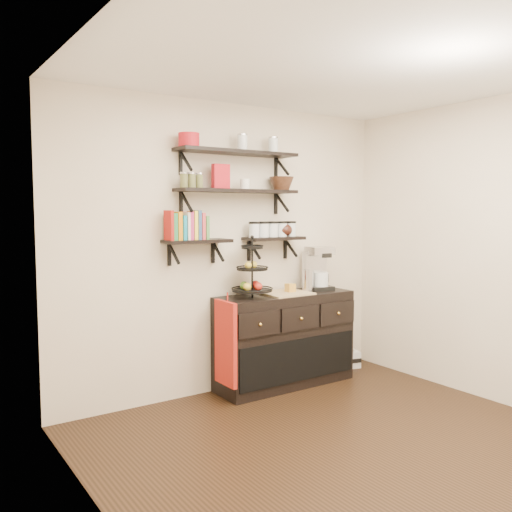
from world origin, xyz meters
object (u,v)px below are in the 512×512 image
object	(u,v)px
fruit_stand	(252,277)
sideboard	(285,339)
radio	(344,359)
coffee_maker	(318,269)

from	to	relation	value
fruit_stand	sideboard	bearing A→B (deg)	-0.64
sideboard	radio	xyz separation A→B (m)	(0.88, 0.10, -0.35)
sideboard	coffee_maker	xyz separation A→B (m)	(0.44, 0.03, 0.66)
fruit_stand	radio	bearing A→B (deg)	4.13
fruit_stand	coffee_maker	bearing A→B (deg)	1.82
radio	fruit_stand	bearing A→B (deg)	-161.25
fruit_stand	coffee_maker	size ratio (longest dim) A/B	1.25
coffee_maker	radio	xyz separation A→B (m)	(0.44, 0.07, -1.01)
coffee_maker	sideboard	bearing A→B (deg)	-165.40
fruit_stand	coffee_maker	world-z (taller)	fruit_stand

